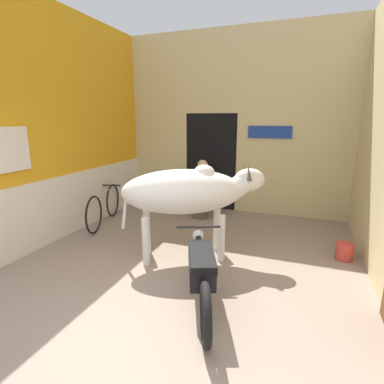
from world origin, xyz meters
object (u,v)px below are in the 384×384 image
at_px(bicycle, 104,206).
at_px(motorcycle_near, 201,268).
at_px(cow, 188,192).
at_px(shopkeeper_seated, 202,188).
at_px(bucket, 344,251).
at_px(plastic_stool, 188,202).

bearing_deg(bicycle, motorcycle_near, -34.24).
xyz_separation_m(cow, shopkeeper_seated, (-0.43, 1.91, -0.38)).
height_order(shopkeeper_seated, bucket, shopkeeper_seated).
height_order(shopkeeper_seated, plastic_stool, shopkeeper_seated).
distance_m(cow, bicycle, 2.38).
bearing_deg(plastic_stool, bicycle, -134.66).
xyz_separation_m(bicycle, plastic_stool, (1.32, 1.33, -0.14)).
xyz_separation_m(plastic_stool, bucket, (3.10, -1.39, -0.10)).
height_order(motorcycle_near, shopkeeper_seated, shopkeeper_seated).
distance_m(bicycle, plastic_stool, 1.88).
distance_m(cow, shopkeeper_seated, 1.99).
distance_m(motorcycle_near, shopkeeper_seated, 3.13).
xyz_separation_m(bicycle, bucket, (4.42, -0.06, -0.24)).
xyz_separation_m(cow, bicycle, (-2.14, 0.79, -0.67)).
distance_m(motorcycle_near, bicycle, 3.27).
height_order(cow, bicycle, cow).
bearing_deg(cow, bucket, 17.71).
bearing_deg(motorcycle_near, bucket, 46.08).
xyz_separation_m(shopkeeper_seated, bucket, (2.71, -1.18, -0.53)).
height_order(plastic_stool, bucket, plastic_stool).
relative_size(cow, shopkeeper_seated, 1.72).
bearing_deg(bucket, shopkeeper_seated, 156.50).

